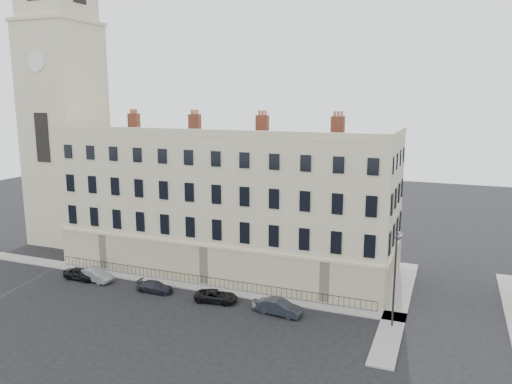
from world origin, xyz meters
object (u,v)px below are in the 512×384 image
(car_a, at_px, (80,274))
(car_d, at_px, (216,296))
(car_e, at_px, (271,304))
(car_b, at_px, (95,275))
(streetlamp, at_px, (395,275))
(car_c, at_px, (155,287))
(car_f, at_px, (279,307))

(car_a, bearing_deg, car_d, -88.28)
(car_e, bearing_deg, car_d, 82.96)
(car_a, height_order, car_b, car_b)
(streetlamp, bearing_deg, car_d, -164.99)
(car_c, distance_m, car_e, 12.05)
(car_a, xyz_separation_m, car_d, (15.84, 0.04, -0.08))
(car_d, bearing_deg, car_f, -101.78)
(car_d, bearing_deg, car_c, 82.62)
(car_b, height_order, car_c, car_b)
(car_d, height_order, car_e, car_e)
(car_b, height_order, car_d, car_b)
(car_b, height_order, car_e, car_b)
(car_d, xyz_separation_m, car_e, (5.39, 0.14, 0.01))
(car_d, relative_size, car_f, 0.98)
(car_c, xyz_separation_m, car_e, (12.05, 0.19, 0.03))
(car_d, relative_size, car_e, 1.20)
(car_a, relative_size, car_e, 1.11)
(car_d, distance_m, car_e, 5.40)
(car_b, bearing_deg, car_e, -82.23)
(car_b, relative_size, car_c, 1.09)
(streetlamp, bearing_deg, car_b, -166.30)
(car_a, distance_m, car_b, 1.76)
(car_a, relative_size, car_d, 0.93)
(car_c, distance_m, car_f, 13.06)
(car_a, xyz_separation_m, streetlamp, (31.81, 0.62, 3.94))
(car_e, height_order, streetlamp, streetlamp)
(car_b, bearing_deg, car_a, 105.16)
(car_e, xyz_separation_m, streetlamp, (10.58, 0.44, 4.00))
(car_b, bearing_deg, car_f, -83.83)
(car_b, relative_size, streetlamp, 0.49)
(car_d, height_order, car_f, car_f)
(car_d, distance_m, streetlamp, 16.48)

